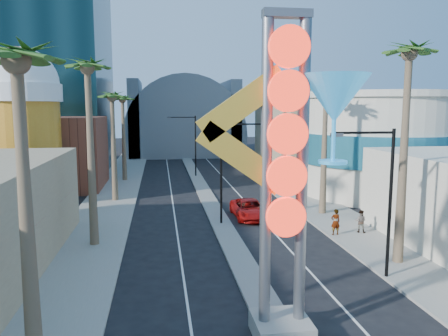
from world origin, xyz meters
TOP-DOWN VIEW (x-y plane):
  - sidewalk_west at (-9.50, 35.00)m, footprint 5.00×100.00m
  - sidewalk_east at (9.50, 35.00)m, footprint 5.00×100.00m
  - median at (0.00, 38.00)m, footprint 1.60×84.00m
  - brick_filler_west at (-16.00, 38.00)m, footprint 10.00×10.00m
  - filler_east at (16.00, 48.00)m, footprint 10.00×20.00m
  - beer_mug at (-17.00, 30.00)m, footprint 7.00×7.00m
  - turquoise_building at (18.00, 30.00)m, footprint 16.60×16.60m
  - canopy at (0.00, 72.00)m, footprint 22.00×16.00m
  - neon_sign at (0.82, 2.96)m, footprint 6.53×2.60m
  - streetlight_0 at (0.55, 20.00)m, footprint 3.79×0.25m
  - streetlight_1 at (-0.55, 44.00)m, footprint 3.79×0.25m
  - streetlight_2 at (6.72, 8.00)m, footprint 3.45×0.25m
  - palm_0 at (-9.00, 2.00)m, footprint 2.40×2.40m
  - palm_1 at (-9.00, 16.00)m, footprint 2.40×2.40m
  - palm_2 at (-9.00, 30.00)m, footprint 2.40×2.40m
  - palm_3 at (-9.00, 42.00)m, footprint 2.40×2.40m
  - palm_5 at (9.00, 10.00)m, footprint 2.40×2.40m
  - palm_6 at (9.00, 22.00)m, footprint 2.40×2.40m
  - palm_7 at (9.00, 34.00)m, footprint 2.40×2.40m
  - red_pickup at (2.59, 21.72)m, footprint 2.61×5.48m
  - pedestrian_a at (7.52, 15.67)m, footprint 0.69×0.46m
  - pedestrian_b at (9.54, 15.98)m, footprint 1.00×0.94m

SIDE VIEW (x-z plane):
  - sidewalk_west at x=-9.50m, z-range 0.00..0.15m
  - sidewalk_east at x=9.50m, z-range 0.00..0.15m
  - median at x=0.00m, z-range 0.00..0.15m
  - red_pickup at x=2.59m, z-range 0.00..1.51m
  - pedestrian_b at x=9.54m, z-range 0.15..1.78m
  - pedestrian_a at x=7.52m, z-range 0.15..2.00m
  - brick_filler_west at x=-16.00m, z-range 0.00..8.00m
  - canopy at x=0.00m, z-range -6.69..15.31m
  - streetlight_2 at x=6.72m, z-range 0.83..8.83m
  - streetlight_0 at x=0.55m, z-range 0.88..8.88m
  - streetlight_1 at x=-0.55m, z-range 0.88..8.88m
  - filler_east at x=16.00m, z-range 0.00..10.00m
  - turquoise_building at x=18.00m, z-range -0.05..10.55m
  - neon_sign at x=0.82m, z-range 1.03..13.58m
  - beer_mug at x=-17.00m, z-range 0.59..15.09m
  - palm_2 at x=-9.00m, z-range 3.88..15.08m
  - palm_3 at x=-9.00m, z-range 3.88..15.08m
  - palm_0 at x=-9.00m, z-range 4.08..15.78m
  - palm_6 at x=9.00m, z-range 4.08..15.78m
  - palm_1 at x=-9.00m, z-range 4.47..17.17m
  - palm_7 at x=9.00m, z-range 4.47..17.17m
  - palm_5 at x=9.00m, z-range 4.67..17.87m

